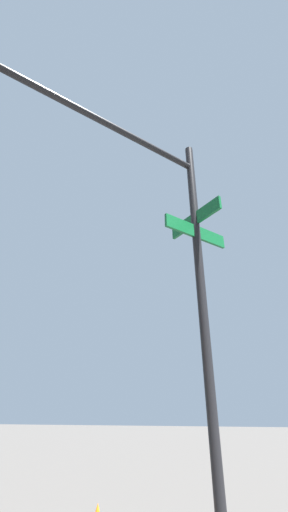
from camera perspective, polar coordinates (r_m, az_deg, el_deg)
name	(u,v)px	position (r m, az deg, el deg)	size (l,w,h in m)	color
traffic_signal_near	(104,193)	(3.87, -7.22, 11.28)	(2.40, 3.27, 5.41)	black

